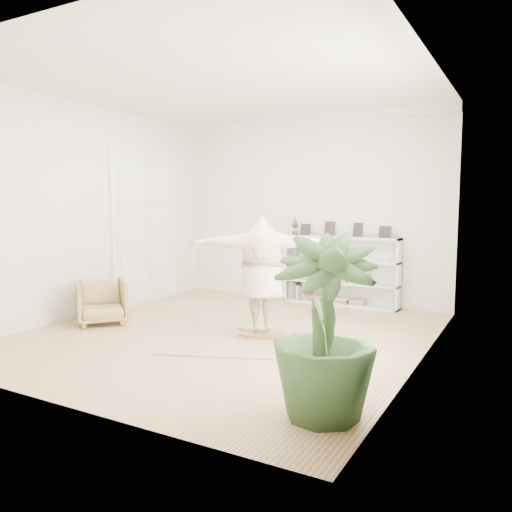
{
  "coord_description": "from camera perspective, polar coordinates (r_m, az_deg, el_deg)",
  "views": [
    {
      "loc": [
        3.87,
        -6.1,
        1.91
      ],
      "look_at": [
        0.26,
        0.4,
        1.13
      ],
      "focal_mm": 35.0,
      "sensor_mm": 36.0,
      "label": 1
    }
  ],
  "objects": [
    {
      "name": "room_shell",
      "position": [
        9.96,
        6.01,
        15.21
      ],
      "size": [
        6.0,
        6.0,
        6.0
      ],
      "color": "silver",
      "rests_on": "floor"
    },
    {
      "name": "houseplant",
      "position": [
        4.48,
        7.77,
        -8.06
      ],
      "size": [
        1.17,
        1.17,
        1.65
      ],
      "primitive_type": "imported",
      "rotation": [
        0.0,
        0.0,
        0.33
      ],
      "color": "#315128",
      "rests_on": "floor"
    },
    {
      "name": "bookshelf",
      "position": [
        9.53,
        9.65,
        -1.77
      ],
      "size": [
        2.2,
        0.35,
        1.64
      ],
      "color": "silver",
      "rests_on": "floor"
    },
    {
      "name": "rug",
      "position": [
        7.21,
        0.64,
        -9.28
      ],
      "size": [
        3.05,
        2.76,
        0.02
      ],
      "primitive_type": "cube",
      "rotation": [
        0.0,
        0.0,
        0.37
      ],
      "color": "tan",
      "rests_on": "floor"
    },
    {
      "name": "rocker_board",
      "position": [
        7.2,
        0.64,
        -8.85
      ],
      "size": [
        0.56,
        0.45,
        0.1
      ],
      "rotation": [
        0.0,
        0.0,
        0.37
      ],
      "color": "#8E5B39",
      "rests_on": "rug"
    },
    {
      "name": "doors",
      "position": [
        9.91,
        -12.56,
        2.9
      ],
      "size": [
        0.09,
        1.78,
        2.92
      ],
      "color": "white",
      "rests_on": "floor"
    },
    {
      "name": "armchair",
      "position": [
        8.39,
        -17.24,
        -5.0
      ],
      "size": [
        1.06,
        1.06,
        0.7
      ],
      "primitive_type": "imported",
      "rotation": [
        0.0,
        0.0,
        0.88
      ],
      "color": "tan",
      "rests_on": "floor"
    },
    {
      "name": "floor",
      "position": [
        7.47,
        -3.26,
        -8.83
      ],
      "size": [
        6.0,
        6.0,
        0.0
      ],
      "primitive_type": "plane",
      "color": "#8F674A",
      "rests_on": "ground"
    },
    {
      "name": "person",
      "position": [
        7.02,
        0.65,
        -1.87
      ],
      "size": [
        2.09,
        1.24,
        1.65
      ],
      "primitive_type": "imported",
      "rotation": [
        0.0,
        0.0,
        3.51
      ],
      "color": "beige",
      "rests_on": "rocker_board"
    }
  ]
}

